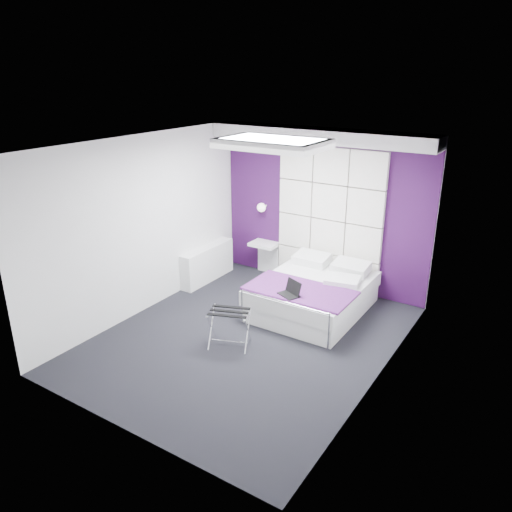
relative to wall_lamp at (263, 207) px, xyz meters
The scene contains 15 objects.
floor 2.61m from the wall_lamp, 62.99° to the right, with size 4.40×4.40×0.00m, color black.
ceiling 2.69m from the wall_lamp, 62.99° to the right, with size 4.40×4.40×0.00m, color white.
wall_back 1.06m from the wall_lamp, ahead, with size 3.60×3.60×0.00m, color silver.
wall_left 2.19m from the wall_lamp, 110.01° to the right, with size 4.40×4.40×0.00m, color silver.
wall_right 3.52m from the wall_lamp, 35.86° to the right, with size 4.40×4.40×0.00m, color silver.
accent_wall 1.06m from the wall_lamp, ahead, with size 3.58×0.02×2.58m, color #330E3E.
soffit 1.66m from the wall_lamp, ahead, with size 3.58×0.50×0.20m, color white.
headboard 1.20m from the wall_lamp, ahead, with size 1.80×0.08×2.30m, color white, non-canonical shape.
skylight 2.24m from the wall_lamp, 54.28° to the right, with size 1.36×0.86×0.12m, color white, non-canonical shape.
wall_lamp is the anchor object (origin of this frame).
radiator 1.35m from the wall_lamp, 130.10° to the right, with size 0.22×1.20×0.60m, color white.
bed 1.90m from the wall_lamp, 30.40° to the right, with size 1.51×1.81×0.64m.
nightstand 0.65m from the wall_lamp, 32.35° to the right, with size 0.47×0.36×0.05m, color white.
luggage_rack 2.70m from the wall_lamp, 67.93° to the right, with size 0.51×0.37×0.50m.
laptop 2.14m from the wall_lamp, 47.16° to the right, with size 0.29×0.21×0.21m.
Camera 1 is at (3.30, -4.95, 3.44)m, focal length 35.00 mm.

